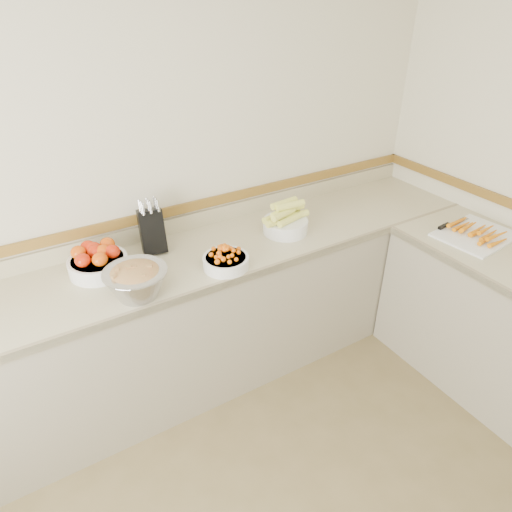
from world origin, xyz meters
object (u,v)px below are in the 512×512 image
knife_block (152,230)px  cherry_tomato_bowl (226,260)px  rhubarb_bowl (136,280)px  cutting_board (476,233)px  corn_bowl (285,221)px  tomato_bowl (97,260)px

knife_block → cherry_tomato_bowl: size_ratio=1.29×
rhubarb_bowl → cherry_tomato_bowl: bearing=0.8°
knife_block → cutting_board: 1.94m
knife_block → cherry_tomato_bowl: knife_block is taller
knife_block → rhubarb_bowl: knife_block is taller
cherry_tomato_bowl → corn_bowl: (0.50, 0.17, 0.03)m
knife_block → tomato_bowl: 0.34m
cutting_board → rhubarb_bowl: bearing=166.6°
corn_bowl → cutting_board: corn_bowl is taller
cherry_tomato_bowl → corn_bowl: size_ratio=0.83×
cherry_tomato_bowl → cutting_board: (1.47, -0.47, -0.03)m
cherry_tomato_bowl → cutting_board: size_ratio=0.51×
corn_bowl → cutting_board: size_ratio=0.62×
tomato_bowl → cherry_tomato_bowl: (0.60, -0.31, -0.02)m
cherry_tomato_bowl → rhubarb_bowl: (-0.50, -0.01, 0.04)m
cherry_tomato_bowl → rhubarb_bowl: size_ratio=0.81×
corn_bowl → cutting_board: (0.97, -0.64, -0.05)m
knife_block → rhubarb_bowl: size_ratio=1.04×
tomato_bowl → rhubarb_bowl: rhubarb_bowl is taller
rhubarb_bowl → cutting_board: size_ratio=0.64×
tomato_bowl → corn_bowl: corn_bowl is taller
tomato_bowl → rhubarb_bowl: bearing=-71.6°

